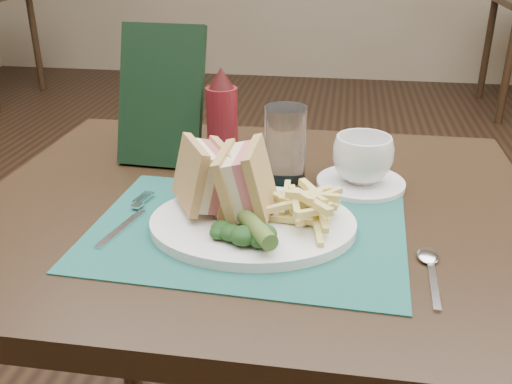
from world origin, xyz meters
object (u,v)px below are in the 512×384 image
placemat (247,231)px  plate (253,224)px  coffee_cup (363,159)px  check_presenter (161,96)px  table_main (255,379)px  saucer (361,183)px  sandwich_half_b (232,180)px  drinking_glass (285,144)px  ketchup_bottle (222,120)px  sandwich_half_a (190,177)px

placemat → plate: 0.01m
coffee_cup → check_presenter: size_ratio=0.39×
table_main → saucer: (0.17, 0.09, 0.38)m
plate → placemat: bearing=-144.9°
plate → sandwich_half_b: size_ratio=2.76×
plate → coffee_cup: coffee_cup is taller
sandwich_half_b → check_presenter: bearing=127.4°
table_main → placemat: placemat is taller
placemat → sandwich_half_b: sandwich_half_b is taller
plate → saucer: 0.24m
coffee_cup → placemat: bearing=-131.1°
saucer → coffee_cup: coffee_cup is taller
placemat → drinking_glass: bearing=80.8°
table_main → ketchup_bottle: (-0.08, 0.13, 0.47)m
drinking_glass → check_presenter: bearing=167.1°
table_main → sandwich_half_b: sandwich_half_b is taller
sandwich_half_b → coffee_cup: 0.25m
saucer → ketchup_bottle: (-0.25, 0.04, 0.09)m
plate → coffee_cup: 0.24m
plate → sandwich_half_a: sandwich_half_a is taller
table_main → drinking_glass: 0.45m
drinking_glass → plate: bearing=-97.3°
saucer → coffee_cup: bearing=0.0°
table_main → drinking_glass: drinking_glass is taller
check_presenter → ketchup_bottle: bearing=-7.9°
sandwich_half_b → drinking_glass: 0.19m
sandwich_half_b → coffee_cup: size_ratio=1.08×
table_main → check_presenter: check_presenter is taller
placemat → sandwich_half_a: (-0.09, 0.02, 0.07)m
sandwich_half_b → saucer: (0.19, 0.17, -0.07)m
placemat → drinking_glass: size_ratio=3.49×
placemat → ketchup_bottle: bearing=109.9°
sandwich_half_b → drinking_glass: bearing=72.4°
saucer → ketchup_bottle: ketchup_bottle is taller
sandwich_half_b → drinking_glass: drinking_glass is taller
plate → check_presenter: 0.34m
placemat → check_presenter: size_ratio=1.77×
table_main → check_presenter: size_ratio=3.52×
check_presenter → plate: bearing=-46.5°
table_main → plate: size_ratio=3.00×
plate → ketchup_bottle: ketchup_bottle is taller
sandwich_half_a → check_presenter: size_ratio=0.41×
plate → saucer: (0.16, 0.18, -0.00)m
sandwich_half_b → coffee_cup: (0.19, 0.17, -0.02)m
sandwich_half_b → table_main: bearing=76.0°
plate → coffee_cup: bearing=43.9°
drinking_glass → check_presenter: (-0.23, 0.05, 0.06)m
ketchup_bottle → check_presenter: 0.12m
table_main → sandwich_half_b: (-0.02, -0.08, 0.45)m
ketchup_bottle → plate: bearing=-67.8°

